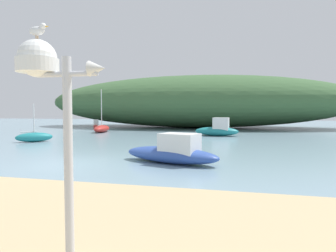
{
  "coord_description": "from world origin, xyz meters",
  "views": [
    {
      "loc": [
        6.5,
        -10.65,
        2.19
      ],
      "look_at": [
        3.34,
        2.83,
        1.46
      ],
      "focal_mm": 30.47,
      "sensor_mm": 36.0,
      "label": 1
    }
  ],
  "objects_px": {
    "sailboat_far_right": "(102,129)",
    "motorboat_inner_mooring": "(173,152)",
    "sailboat_west_reach": "(34,137)",
    "motorboat_east_reach": "(96,125)",
    "mast_structure": "(45,77)",
    "motorboat_off_point": "(218,129)",
    "seagull_on_radar": "(38,30)"
  },
  "relations": [
    {
      "from": "motorboat_off_point",
      "to": "motorboat_inner_mooring",
      "type": "distance_m",
      "value": 13.72
    },
    {
      "from": "mast_structure",
      "to": "sailboat_west_reach",
      "type": "bearing_deg",
      "value": 128.95
    },
    {
      "from": "mast_structure",
      "to": "sailboat_far_right",
      "type": "height_order",
      "value": "sailboat_far_right"
    },
    {
      "from": "sailboat_far_right",
      "to": "mast_structure",
      "type": "bearing_deg",
      "value": -65.28
    },
    {
      "from": "motorboat_off_point",
      "to": "sailboat_far_right",
      "type": "distance_m",
      "value": 12.06
    },
    {
      "from": "mast_structure",
      "to": "motorboat_off_point",
      "type": "bearing_deg",
      "value": 87.21
    },
    {
      "from": "mast_structure",
      "to": "sailboat_far_right",
      "type": "xyz_separation_m",
      "value": [
        -10.87,
        23.6,
        -2.27
      ]
    },
    {
      "from": "motorboat_off_point",
      "to": "motorboat_inner_mooring",
      "type": "bearing_deg",
      "value": -94.53
    },
    {
      "from": "mast_structure",
      "to": "sailboat_far_right",
      "type": "distance_m",
      "value": 26.08
    },
    {
      "from": "seagull_on_radar",
      "to": "sailboat_far_right",
      "type": "height_order",
      "value": "sailboat_far_right"
    },
    {
      "from": "mast_structure",
      "to": "motorboat_off_point",
      "type": "relative_size",
      "value": 0.76
    },
    {
      "from": "mast_structure",
      "to": "motorboat_inner_mooring",
      "type": "distance_m",
      "value": 8.49
    },
    {
      "from": "mast_structure",
      "to": "motorboat_east_reach",
      "type": "height_order",
      "value": "mast_structure"
    },
    {
      "from": "seagull_on_radar",
      "to": "motorboat_east_reach",
      "type": "xyz_separation_m",
      "value": [
        -14.29,
        29.17,
        -2.87
      ]
    },
    {
      "from": "seagull_on_radar",
      "to": "motorboat_inner_mooring",
      "type": "height_order",
      "value": "seagull_on_radar"
    },
    {
      "from": "seagull_on_radar",
      "to": "sailboat_west_reach",
      "type": "bearing_deg",
      "value": 128.71
    },
    {
      "from": "mast_structure",
      "to": "seagull_on_radar",
      "type": "xyz_separation_m",
      "value": [
        -0.1,
        0.0,
        0.63
      ]
    },
    {
      "from": "sailboat_west_reach",
      "to": "motorboat_east_reach",
      "type": "bearing_deg",
      "value": 101.52
    },
    {
      "from": "mast_structure",
      "to": "sailboat_west_reach",
      "type": "relative_size",
      "value": 1.08
    },
    {
      "from": "motorboat_off_point",
      "to": "seagull_on_radar",
      "type": "bearing_deg",
      "value": -93.04
    },
    {
      "from": "motorboat_east_reach",
      "to": "motorboat_inner_mooring",
      "type": "relative_size",
      "value": 0.55
    },
    {
      "from": "sailboat_far_right",
      "to": "motorboat_inner_mooring",
      "type": "relative_size",
      "value": 0.97
    },
    {
      "from": "motorboat_off_point",
      "to": "sailboat_west_reach",
      "type": "xyz_separation_m",
      "value": [
        -12.35,
        -7.92,
        -0.24
      ]
    },
    {
      "from": "sailboat_west_reach",
      "to": "motorboat_east_reach",
      "type": "height_order",
      "value": "sailboat_west_reach"
    },
    {
      "from": "motorboat_off_point",
      "to": "sailboat_west_reach",
      "type": "relative_size",
      "value": 1.43
    },
    {
      "from": "motorboat_east_reach",
      "to": "motorboat_inner_mooring",
      "type": "xyz_separation_m",
      "value": [
        14.36,
        -20.97,
        0.06
      ]
    },
    {
      "from": "mast_structure",
      "to": "motorboat_east_reach",
      "type": "bearing_deg",
      "value": 116.25
    },
    {
      "from": "mast_structure",
      "to": "seagull_on_radar",
      "type": "distance_m",
      "value": 0.63
    },
    {
      "from": "motorboat_east_reach",
      "to": "motorboat_off_point",
      "type": "bearing_deg",
      "value": -25.27
    },
    {
      "from": "sailboat_west_reach",
      "to": "sailboat_far_right",
      "type": "height_order",
      "value": "sailboat_far_right"
    },
    {
      "from": "motorboat_inner_mooring",
      "to": "seagull_on_radar",
      "type": "bearing_deg",
      "value": -90.55
    },
    {
      "from": "sailboat_west_reach",
      "to": "motorboat_east_reach",
      "type": "xyz_separation_m",
      "value": [
        -3.1,
        15.21,
        0.06
      ]
    }
  ]
}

